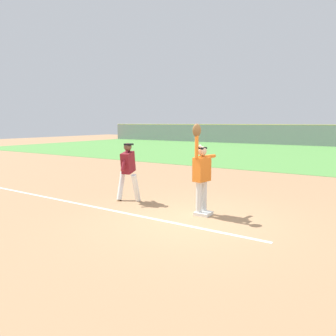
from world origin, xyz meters
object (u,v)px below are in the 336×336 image
at_px(parked_car_red, 264,137).
at_px(parked_car_blue, 308,138).
at_px(fielder, 201,171).
at_px(baseball, 200,146).
at_px(first_base, 203,213).
at_px(runner, 128,168).

xyz_separation_m(parked_car_red, parked_car_blue, (4.84, -0.21, 0.00)).
height_order(fielder, parked_car_red, fielder).
bearing_deg(baseball, first_base, 58.15).
bearing_deg(first_base, baseball, -121.85).
height_order(runner, parked_car_red, runner).
distance_m(baseball, parked_car_blue, 30.89).
distance_m(baseball, parked_car_red, 31.91).
height_order(first_base, runner, runner).
height_order(fielder, parked_car_blue, fielder).
relative_size(first_base, parked_car_red, 0.08).
distance_m(fielder, baseball, 0.62).
relative_size(fielder, runner, 1.33).
height_order(first_base, fielder, fielder).
height_order(first_base, parked_car_red, parked_car_red).
distance_m(first_base, parked_car_blue, 30.78).
height_order(runner, parked_car_blue, runner).
xyz_separation_m(first_base, baseball, (-0.06, -0.10, 1.69)).
distance_m(parked_car_red, parked_car_blue, 4.85).
xyz_separation_m(first_base, runner, (-2.54, 0.13, 0.96)).
bearing_deg(baseball, fielder, 99.52).
bearing_deg(runner, parked_car_blue, 76.75).
xyz_separation_m(runner, parked_car_blue, (-0.35, 30.51, -0.32)).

